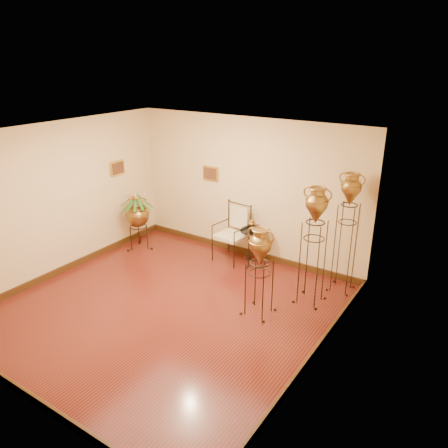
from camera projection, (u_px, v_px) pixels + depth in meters
The scene contains 8 objects.
ground at pixel (168, 307), 7.14m from camera, with size 5.00×5.00×0.00m, color maroon.
room_shell at pixel (162, 207), 6.52m from camera, with size 5.02×5.02×2.81m.
amphora_tall at pixel (346, 232), 7.31m from camera, with size 0.42×0.42×2.12m.
amphora_mid at pixel (313, 246), 6.97m from camera, with size 0.58×0.58×2.01m.
amphora_short at pixel (259, 272), 6.74m from camera, with size 0.53×0.53×1.47m.
planter_urn at pixel (137, 213), 9.07m from camera, with size 0.94×0.94×1.41m.
armchair at pixel (231, 234), 8.58m from camera, with size 0.71×0.67×1.14m.
side_table at pixel (253, 246), 8.48m from camera, with size 0.66×0.66×0.93m.
Camera 1 is at (4.17, -4.63, 3.85)m, focal length 35.00 mm.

